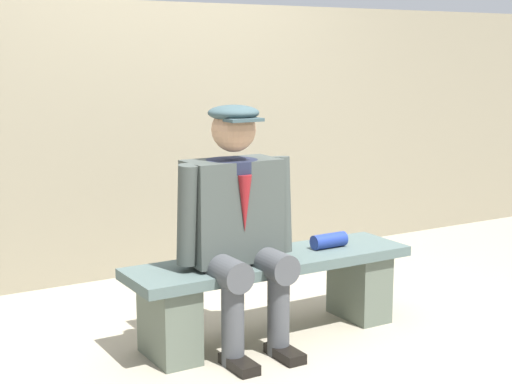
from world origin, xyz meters
TOP-DOWN VIEW (x-y plane):
  - ground_plane at (0.00, 0.00)m, footprint 30.00×30.00m
  - bench at (0.00, 0.00)m, footprint 1.55×0.41m
  - seated_man at (0.23, 0.05)m, footprint 0.63×0.54m
  - rolled_magazine at (-0.37, 0.00)m, footprint 0.20×0.08m
  - stadium_wall at (0.00, -1.56)m, footprint 12.00×0.24m

SIDE VIEW (x-z plane):
  - ground_plane at x=0.00m, z-range 0.00..0.00m
  - bench at x=0.00m, z-range 0.06..0.49m
  - rolled_magazine at x=-0.37m, z-range 0.43..0.51m
  - seated_man at x=0.23m, z-range 0.06..1.28m
  - stadium_wall at x=0.00m, z-range 0.00..1.80m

